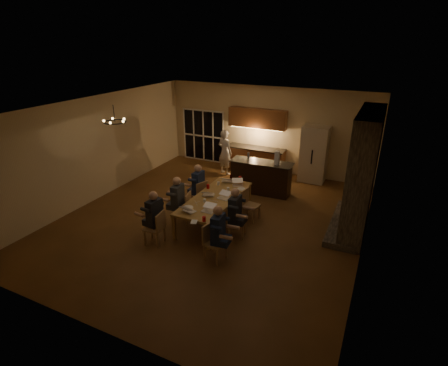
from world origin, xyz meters
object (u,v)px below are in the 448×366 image
person_left_near (155,217)px  bar_bottle (248,156)px  standing_person (225,152)px  plate_left (188,208)px  redcup_far (240,178)px  laptop_e (227,178)px  person_right_mid (235,213)px  chair_left_near (154,228)px  refrigerator (314,154)px  person_right_near (218,233)px  redcup_near (204,219)px  plate_far (241,189)px  bar_blender (277,158)px  laptop_c (209,191)px  bar_island (261,177)px  laptop_a (189,207)px  can_right (234,194)px  chair_left_far (198,194)px  person_left_far (198,186)px  mug_mid (228,189)px  chair_right_mid (237,220)px  laptop_d (223,195)px  dining_table (215,209)px  mug_front (205,201)px  chair_left_mid (182,207)px  mug_back (218,183)px  plate_near (217,209)px  person_left_mid (178,201)px  can_silver (206,205)px  chair_right_near (215,243)px  chandelier (115,122)px  laptop_b (208,207)px  chair_right_far (251,205)px  laptop_f (238,182)px  redcup_mid (208,186)px

person_left_near → bar_bottle: size_ratio=5.75×
standing_person → plate_left: size_ratio=6.30×
redcup_far → laptop_e: bearing=-139.7°
person_right_mid → chair_left_near: bearing=121.8°
refrigerator → person_right_near: size_ratio=1.45×
redcup_near → plate_far: (0.06, 2.14, -0.05)m
person_left_near → redcup_near: 1.29m
person_left_near → bar_blender: 4.42m
laptop_c → bar_island: bearing=-121.4°
laptop_a → can_right: (0.64, 1.31, -0.05)m
person_right_mid → laptop_a: 1.16m
chair_left_far → person_left_far: 0.25m
laptop_a → plate_far: size_ratio=1.38×
standing_person → bar_island: bearing=167.5°
person_left_far → mug_mid: size_ratio=13.80×
chair_right_mid → can_right: bearing=17.8°
person_left_far → bar_blender: size_ratio=3.16×
laptop_d → mug_mid: 0.54m
dining_table → chair_right_mid: chair_right_mid is taller
mug_front → person_right_mid: bearing=-7.1°
bar_bottle → bar_blender: bearing=-5.2°
chair_left_mid → person_left_far: person_left_far is taller
mug_back → plate_far: 0.74m
laptop_c → mug_back: 0.77m
plate_near → laptop_d: bearing=100.7°
person_left_mid → can_silver: (0.95, -0.12, 0.12)m
bar_island → laptop_a: bearing=-103.0°
chair_right_near → can_silver: size_ratio=7.42×
chandelier → laptop_b: chandelier is taller
person_left_far → laptop_a: person_left_far is taller
person_left_near → person_right_near: bearing=96.2°
chair_left_near → standing_person: bearing=178.9°
standing_person → mug_front: size_ratio=17.03×
bar_island → mug_front: bar_island is taller
chair_right_far → laptop_f: (-0.61, 0.48, 0.42)m
chair_right_mid → bar_bottle: (-0.89, 2.92, 0.76)m
bar_bottle → chair_left_far: bearing=-113.4°
bar_island → can_silver: size_ratio=16.82×
plate_near → plate_left: 0.75m
person_right_mid → bar_blender: bearing=-5.1°
mug_back → chandelier: bearing=-145.1°
chair_left_far → person_right_mid: bearing=77.1°
redcup_near → redcup_mid: bearing=115.1°
can_right → bar_island: bearing=89.2°
chandelier → bar_island: bearing=46.7°
mug_mid → plate_left: mug_mid is taller
chair_left_mid → dining_table: bearing=105.4°
chandelier → bar_bottle: (2.53, 3.25, -1.55)m
chair_right_far → plate_near: bearing=164.4°
standing_person → bar_bottle: 1.69m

